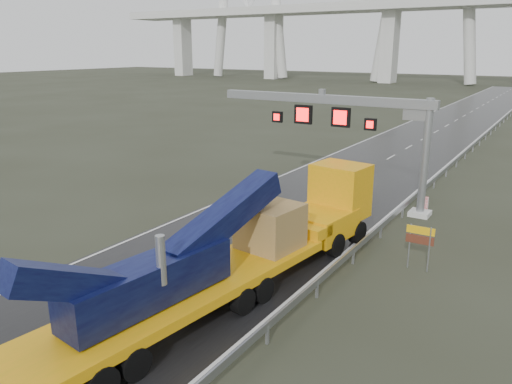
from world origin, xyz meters
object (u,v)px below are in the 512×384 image
Objects in this scene: heavy_haul_truck at (251,243)px; striped_barrier at (423,204)px; sign_gantry at (351,119)px; exit_sign_pair at (420,239)px.

heavy_haul_truck is 21.33× the size of striped_barrier.
exit_sign_pair is (6.78, -7.99, -4.09)m from sign_gantry.
exit_sign_pair is 2.19× the size of striped_barrier.
striped_barrier is at bearing 101.23° from exit_sign_pair.
sign_gantry is 15.06× the size of striped_barrier.
heavy_haul_truck is at bearing -138.52° from exit_sign_pair.
exit_sign_pair is at bearing 50.12° from heavy_haul_truck.
striped_barrier is at bearing 82.26° from heavy_haul_truck.
heavy_haul_truck is (1.01, -13.39, -3.71)m from sign_gantry.
sign_gantry reaches higher than heavy_haul_truck.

